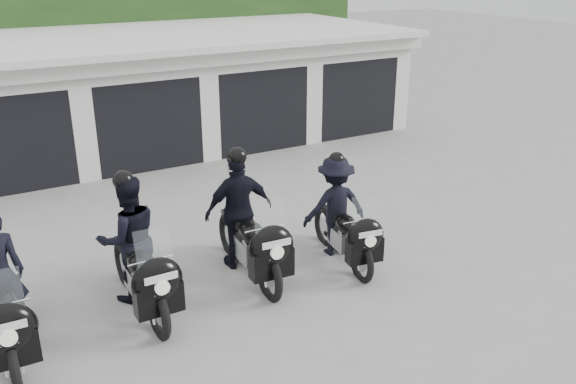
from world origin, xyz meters
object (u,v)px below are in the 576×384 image
police_bike_a (1,296)px  police_bike_b (134,250)px  police_bike_d (339,213)px  police_bike_c (244,220)px

police_bike_a → police_bike_b: bearing=11.9°
police_bike_a → police_bike_d: size_ratio=1.10×
police_bike_b → police_bike_a: bearing=-170.1°
police_bike_a → police_bike_d: 5.37m
police_bike_b → police_bike_d: size_ratio=1.12×
police_bike_d → police_bike_a: bearing=-170.0°
police_bike_c → police_bike_a: bearing=-169.4°
police_bike_b → police_bike_c: (1.87, 0.13, 0.02)m
police_bike_a → police_bike_c: size_ratio=0.98×
police_bike_c → police_bike_d: police_bike_c is taller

